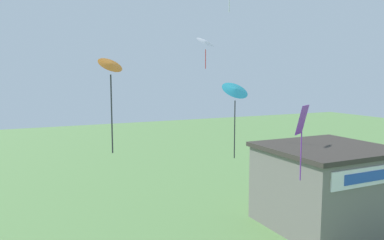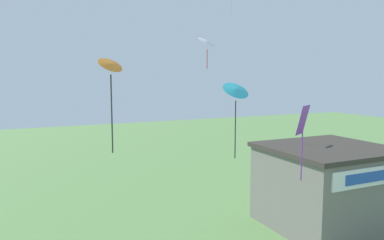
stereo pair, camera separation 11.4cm
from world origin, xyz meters
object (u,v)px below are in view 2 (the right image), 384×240
Objects in this scene: seaside_building at (327,186)px; kite_orange_delta at (111,70)px; kite_white_delta at (207,42)px; kite_cyan_delta at (236,92)px; kite_purple_streamer at (303,127)px.

kite_orange_delta is (-12.05, -2.02, 6.12)m from seaside_building.
kite_white_delta reaches higher than seaside_building.
kite_cyan_delta is at bearing -107.88° from kite_white_delta.
kite_purple_streamer is 8.08m from kite_orange_delta.
kite_cyan_delta is at bearing 10.61° from kite_orange_delta.
kite_white_delta reaches higher than kite_cyan_delta.
kite_white_delta is at bearing 46.64° from kite_orange_delta.
kite_purple_streamer is at bearing -42.23° from kite_cyan_delta.
kite_white_delta is 8.32m from kite_cyan_delta.
kite_orange_delta is (-7.71, 0.84, 2.28)m from kite_purple_streamer.
kite_orange_delta reaches higher than seaside_building.
kite_orange_delta reaches higher than kite_purple_streamer.
seaside_building is 13.66m from kite_orange_delta.
seaside_building is at bearing 33.44° from kite_purple_streamer.
kite_purple_streamer is (-4.34, -2.86, 3.84)m from seaside_building.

